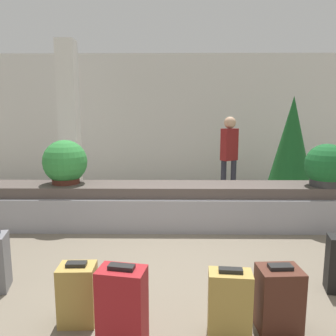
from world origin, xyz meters
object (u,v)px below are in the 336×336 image
at_px(suitcase_6, 122,309).
at_px(suitcase_4, 78,294).
at_px(decorated_tree, 291,145).
at_px(potted_plant_0, 65,163).
at_px(suitcase_3, 279,299).
at_px(traveler_0, 229,151).
at_px(suitcase_2, 230,304).
at_px(pillar, 69,120).
at_px(potted_plant_1, 326,166).

bearing_deg(suitcase_6, suitcase_4, 153.86).
bearing_deg(decorated_tree, potted_plant_0, -160.21).
xyz_separation_m(suitcase_3, traveler_0, (0.31, 4.16, 0.74)).
xyz_separation_m(potted_plant_0, traveler_0, (2.79, 1.61, 0.03)).
relative_size(suitcase_2, decorated_tree, 0.27).
distance_m(suitcase_4, suitcase_6, 0.52).
distance_m(pillar, suitcase_4, 4.77).
relative_size(potted_plant_0, potted_plant_1, 1.07).
bearing_deg(pillar, suitcase_3, -56.26).
bearing_deg(suitcase_6, pillar, 121.12).
height_order(potted_plant_0, potted_plant_1, potted_plant_0).
xyz_separation_m(suitcase_4, decorated_tree, (3.09, 3.91, 0.87)).
height_order(potted_plant_1, traveler_0, traveler_0).
distance_m(suitcase_6, traveler_0, 4.69).
xyz_separation_m(suitcase_4, traveler_0, (1.92, 4.09, 0.75)).
height_order(suitcase_6, traveler_0, traveler_0).
bearing_deg(suitcase_3, pillar, 120.44).
relative_size(potted_plant_1, traveler_0, 0.38).
distance_m(suitcase_3, decorated_tree, 4.33).
bearing_deg(pillar, traveler_0, -4.93).
height_order(suitcase_4, decorated_tree, decorated_tree).
relative_size(suitcase_2, traveler_0, 0.33).
distance_m(suitcase_6, potted_plant_1, 3.78).
height_order(pillar, traveler_0, pillar).
xyz_separation_m(pillar, traveler_0, (3.28, -0.28, -0.60)).
relative_size(pillar, suitcase_3, 5.89).
xyz_separation_m(pillar, suitcase_3, (2.97, -4.44, -1.34)).
bearing_deg(suitcase_2, suitcase_3, 16.83).
bearing_deg(decorated_tree, potted_plant_1, -91.63).
bearing_deg(suitcase_6, decorated_tree, 67.86).
distance_m(suitcase_2, suitcase_4, 1.22).
bearing_deg(suitcase_3, decorated_tree, 66.24).
bearing_deg(decorated_tree, suitcase_2, -114.89).
height_order(suitcase_2, potted_plant_0, potted_plant_0).
bearing_deg(pillar, potted_plant_1, -24.86).
bearing_deg(suitcase_2, decorated_tree, 70.23).
distance_m(suitcase_2, suitcase_6, 0.81).
relative_size(suitcase_3, decorated_tree, 0.26).
distance_m(pillar, suitcase_3, 5.51).
distance_m(suitcase_2, potted_plant_1, 3.17).
height_order(suitcase_4, potted_plant_1, potted_plant_1).
relative_size(suitcase_2, potted_plant_0, 0.82).
distance_m(suitcase_3, potted_plant_0, 3.63).
relative_size(suitcase_4, potted_plant_1, 0.83).
height_order(suitcase_2, suitcase_3, suitcase_2).
bearing_deg(suitcase_3, traveler_0, 82.41).
distance_m(traveler_0, decorated_tree, 1.19).
bearing_deg(potted_plant_0, potted_plant_1, -2.23).
xyz_separation_m(suitcase_6, decorated_tree, (2.68, 4.21, 0.81)).
relative_size(pillar, potted_plant_0, 4.75).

